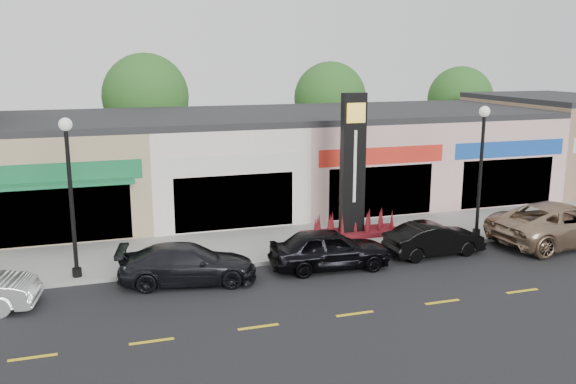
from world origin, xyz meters
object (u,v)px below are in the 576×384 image
at_px(pylon_sign, 352,186).
at_px(car_dark_sedan, 188,264).
at_px(car_black_conv, 434,239).
at_px(lamp_west_near, 70,182).
at_px(lamp_east_near, 481,158).
at_px(car_gold_suv, 562,223).
at_px(car_black_sedan, 329,249).

distance_m(pylon_sign, car_dark_sedan, 8.15).
bearing_deg(car_dark_sedan, car_black_conv, -79.62).
xyz_separation_m(lamp_west_near, lamp_east_near, (16.00, 0.00, 0.00)).
bearing_deg(car_dark_sedan, lamp_west_near, 79.18).
bearing_deg(car_black_conv, car_gold_suv, -95.64).
bearing_deg(car_black_sedan, car_black_conv, -84.03).
height_order(lamp_east_near, car_black_sedan, lamp_east_near).
bearing_deg(car_black_sedan, lamp_west_near, 83.82).
bearing_deg(car_gold_suv, car_dark_sedan, 84.72).
relative_size(lamp_west_near, lamp_east_near, 1.00).
distance_m(lamp_east_near, pylon_sign, 5.42).
xyz_separation_m(lamp_west_near, car_black_sedan, (8.75, -1.48, -2.73)).
relative_size(car_dark_sedan, car_gold_suv, 0.75).
bearing_deg(car_black_sedan, lamp_east_near, -75.02).
xyz_separation_m(lamp_east_near, car_black_sedan, (-7.25, -1.48, -2.73)).
height_order(lamp_east_near, car_black_conv, lamp_east_near).
bearing_deg(lamp_east_near, car_gold_suv, -27.63).
height_order(lamp_west_near, lamp_east_near, same).
distance_m(car_dark_sedan, car_black_sedan, 5.13).
height_order(lamp_west_near, car_black_conv, lamp_west_near).
distance_m(car_dark_sedan, car_black_conv, 9.57).
relative_size(lamp_west_near, car_black_sedan, 1.25).
bearing_deg(pylon_sign, car_dark_sedan, -157.43).
xyz_separation_m(pylon_sign, car_dark_sedan, (-7.38, -3.07, -1.60)).
distance_m(lamp_west_near, car_dark_sedan, 4.78).
height_order(pylon_sign, car_gold_suv, pylon_sign).
bearing_deg(pylon_sign, car_gold_suv, -22.21).
bearing_deg(pylon_sign, lamp_west_near, -171.23).
bearing_deg(lamp_west_near, car_black_sedan, -9.61).
bearing_deg(car_black_sedan, car_dark_sedan, 92.17).
distance_m(car_black_sedan, car_gold_suv, 10.24).
xyz_separation_m(car_dark_sedan, car_black_conv, (9.57, 0.08, -0.03)).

